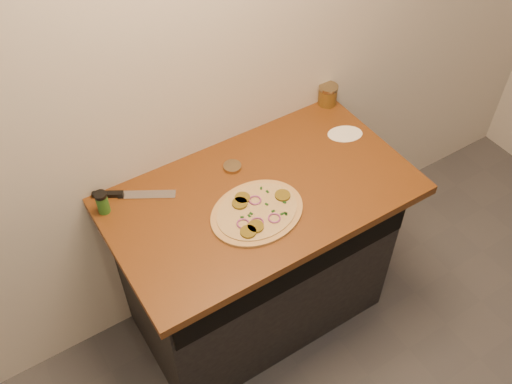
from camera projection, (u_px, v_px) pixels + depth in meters
cabinet at (256, 258)px, 2.57m from camera, size 1.10×0.60×0.86m
countertop at (260, 195)px, 2.22m from camera, size 1.20×0.70×0.04m
pizza at (257, 212)px, 2.12m from camera, size 0.41×0.41×0.02m
chefs_knife at (126, 194)px, 2.19m from camera, size 0.29×0.19×0.02m
mason_jar_lid at (232, 167)px, 2.29m from camera, size 0.08×0.08×0.02m
salsa_jar at (328, 95)px, 2.55m from camera, size 0.09×0.09×0.10m
spice_shaker at (102, 202)px, 2.10m from camera, size 0.05×0.05×0.10m
flour_spill at (345, 134)px, 2.44m from camera, size 0.20×0.20×0.00m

